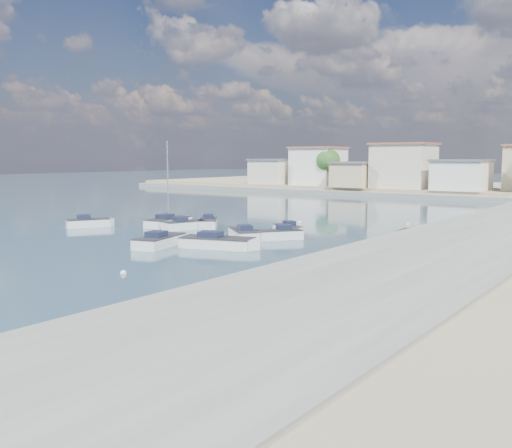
{
  "coord_description": "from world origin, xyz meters",
  "views": [
    {
      "loc": [
        27.0,
        -24.91,
        7.11
      ],
      "look_at": [
        -2.18,
        13.99,
        1.4
      ],
      "focal_mm": 40.0,
      "sensor_mm": 36.0,
      "label": 1
    }
  ],
  "objects_px": {
    "motorboat_a": "(162,241)",
    "motorboat_b": "(186,225)",
    "motorboat_f": "(287,230)",
    "motorboat_d": "(277,235)",
    "motorboat_h": "(221,243)",
    "motorboat_g": "(208,224)",
    "sailboat": "(170,222)",
    "motorboat_c": "(243,234)",
    "motorboat_e": "(91,223)"
  },
  "relations": [
    {
      "from": "motorboat_a",
      "to": "motorboat_b",
      "type": "relative_size",
      "value": 1.23
    },
    {
      "from": "motorboat_f",
      "to": "motorboat_d",
      "type": "bearing_deg",
      "value": -68.93
    },
    {
      "from": "motorboat_b",
      "to": "motorboat_h",
      "type": "relative_size",
      "value": 0.74
    },
    {
      "from": "motorboat_d",
      "to": "motorboat_f",
      "type": "distance_m",
      "value": 3.78
    },
    {
      "from": "motorboat_a",
      "to": "motorboat_b",
      "type": "height_order",
      "value": "same"
    },
    {
      "from": "motorboat_g",
      "to": "sailboat",
      "type": "relative_size",
      "value": 0.5
    },
    {
      "from": "motorboat_b",
      "to": "motorboat_d",
      "type": "relative_size",
      "value": 1.17
    },
    {
      "from": "sailboat",
      "to": "motorboat_b",
      "type": "bearing_deg",
      "value": -18.66
    },
    {
      "from": "motorboat_c",
      "to": "sailboat",
      "type": "distance_m",
      "value": 12.28
    },
    {
      "from": "motorboat_b",
      "to": "motorboat_h",
      "type": "height_order",
      "value": "same"
    },
    {
      "from": "motorboat_a",
      "to": "motorboat_e",
      "type": "height_order",
      "value": "same"
    },
    {
      "from": "motorboat_a",
      "to": "motorboat_h",
      "type": "relative_size",
      "value": 0.91
    },
    {
      "from": "motorboat_b",
      "to": "motorboat_c",
      "type": "relative_size",
      "value": 1.0
    },
    {
      "from": "motorboat_g",
      "to": "motorboat_c",
      "type": "bearing_deg",
      "value": -27.95
    },
    {
      "from": "motorboat_f",
      "to": "sailboat",
      "type": "bearing_deg",
      "value": -171.59
    },
    {
      "from": "motorboat_d",
      "to": "motorboat_a",
      "type": "bearing_deg",
      "value": -122.52
    },
    {
      "from": "motorboat_c",
      "to": "motorboat_h",
      "type": "relative_size",
      "value": 0.75
    },
    {
      "from": "motorboat_a",
      "to": "sailboat",
      "type": "xyz_separation_m",
      "value": [
        -9.26,
        10.08,
        0.04
      ]
    },
    {
      "from": "motorboat_c",
      "to": "sailboat",
      "type": "bearing_deg",
      "value": 166.56
    },
    {
      "from": "motorboat_d",
      "to": "motorboat_h",
      "type": "height_order",
      "value": "same"
    },
    {
      "from": "motorboat_h",
      "to": "sailboat",
      "type": "relative_size",
      "value": 0.72
    },
    {
      "from": "motorboat_e",
      "to": "motorboat_h",
      "type": "distance_m",
      "value": 19.71
    },
    {
      "from": "motorboat_f",
      "to": "motorboat_b",
      "type": "bearing_deg",
      "value": -162.56
    },
    {
      "from": "motorboat_b",
      "to": "sailboat",
      "type": "height_order",
      "value": "sailboat"
    },
    {
      "from": "motorboat_c",
      "to": "motorboat_h",
      "type": "bearing_deg",
      "value": -70.15
    },
    {
      "from": "motorboat_d",
      "to": "motorboat_g",
      "type": "xyz_separation_m",
      "value": [
        -10.53,
        2.83,
        0.0
      ]
    },
    {
      "from": "motorboat_b",
      "to": "motorboat_c",
      "type": "distance_m",
      "value": 8.71
    },
    {
      "from": "motorboat_a",
      "to": "motorboat_c",
      "type": "xyz_separation_m",
      "value": [
        2.69,
        7.23,
        0.0
      ]
    },
    {
      "from": "motorboat_b",
      "to": "motorboat_d",
      "type": "height_order",
      "value": "same"
    },
    {
      "from": "motorboat_d",
      "to": "motorboat_g",
      "type": "relative_size",
      "value": 0.91
    },
    {
      "from": "motorboat_e",
      "to": "sailboat",
      "type": "distance_m",
      "value": 8.08
    },
    {
      "from": "motorboat_c",
      "to": "sailboat",
      "type": "height_order",
      "value": "sailboat"
    },
    {
      "from": "motorboat_f",
      "to": "sailboat",
      "type": "relative_size",
      "value": 0.42
    },
    {
      "from": "motorboat_b",
      "to": "motorboat_d",
      "type": "bearing_deg",
      "value": -2.06
    },
    {
      "from": "motorboat_h",
      "to": "sailboat",
      "type": "distance_m",
      "value": 15.99
    },
    {
      "from": "motorboat_c",
      "to": "motorboat_b",
      "type": "bearing_deg",
      "value": 168.71
    },
    {
      "from": "motorboat_a",
      "to": "motorboat_h",
      "type": "xyz_separation_m",
      "value": [
        4.56,
        2.04,
        -0.0
      ]
    },
    {
      "from": "sailboat",
      "to": "motorboat_a",
      "type": "bearing_deg",
      "value": -47.45
    },
    {
      "from": "motorboat_d",
      "to": "motorboat_b",
      "type": "bearing_deg",
      "value": 177.94
    },
    {
      "from": "motorboat_a",
      "to": "motorboat_d",
      "type": "xyz_separation_m",
      "value": [
        5.44,
        8.53,
        -0.0
      ]
    },
    {
      "from": "motorboat_d",
      "to": "motorboat_f",
      "type": "height_order",
      "value": "same"
    },
    {
      "from": "motorboat_c",
      "to": "motorboat_g",
      "type": "distance_m",
      "value": 8.81
    },
    {
      "from": "motorboat_a",
      "to": "motorboat_g",
      "type": "bearing_deg",
      "value": 114.16
    },
    {
      "from": "motorboat_g",
      "to": "motorboat_h",
      "type": "xyz_separation_m",
      "value": [
        9.66,
        -9.32,
        -0.0
      ]
    },
    {
      "from": "motorboat_h",
      "to": "sailboat",
      "type": "xyz_separation_m",
      "value": [
        -13.82,
        8.05,
        0.04
      ]
    },
    {
      "from": "motorboat_e",
      "to": "motorboat_f",
      "type": "relative_size",
      "value": 1.21
    },
    {
      "from": "motorboat_a",
      "to": "sailboat",
      "type": "height_order",
      "value": "sailboat"
    },
    {
      "from": "motorboat_e",
      "to": "motorboat_h",
      "type": "bearing_deg",
      "value": -6.9
    },
    {
      "from": "motorboat_e",
      "to": "motorboat_f",
      "type": "xyz_separation_m",
      "value": [
        19.09,
        7.65,
        -0.0
      ]
    },
    {
      "from": "motorboat_b",
      "to": "motorboat_g",
      "type": "relative_size",
      "value": 1.06
    }
  ]
}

